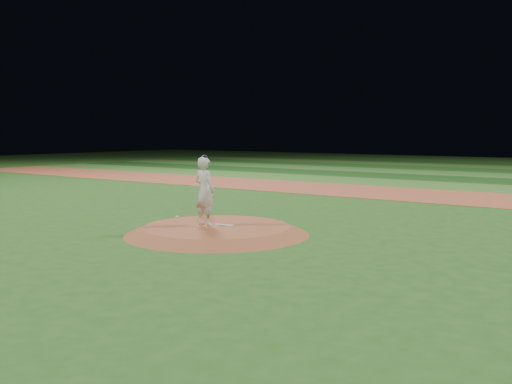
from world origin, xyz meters
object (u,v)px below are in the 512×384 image
(pitchers_mound, at_px, (217,230))
(rosin_bag, at_px, (177,217))
(pitcher_on_mound, at_px, (205,191))
(pitching_rubber, at_px, (224,225))

(pitchers_mound, xyz_separation_m, rosin_bag, (-2.14, 0.54, 0.15))
(pitchers_mound, distance_m, pitcher_on_mound, 1.23)
(pitcher_on_mound, bearing_deg, pitchers_mound, 16.61)
(rosin_bag, bearing_deg, pitchers_mound, -14.04)
(pitchers_mound, bearing_deg, rosin_bag, 165.96)
(pitchers_mound, height_order, pitching_rubber, pitching_rubber)
(pitching_rubber, relative_size, pitcher_on_mound, 0.27)
(rosin_bag, xyz_separation_m, pitcher_on_mound, (1.77, -0.65, 1.01))
(rosin_bag, relative_size, pitcher_on_mound, 0.05)
(pitchers_mound, bearing_deg, pitcher_on_mound, -163.39)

